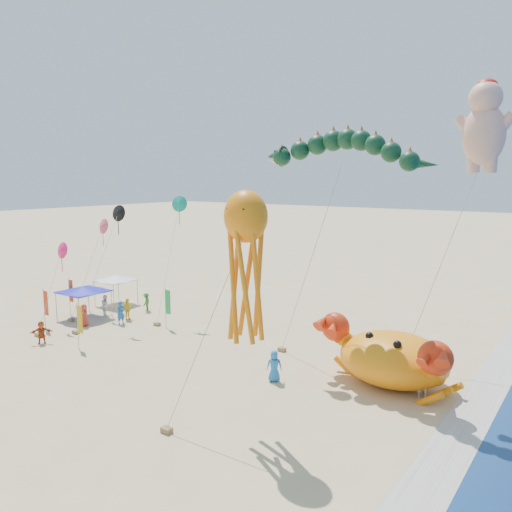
{
  "coord_description": "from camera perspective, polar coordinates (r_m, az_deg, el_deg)",
  "views": [
    {
      "loc": [
        16.85,
        -24.17,
        11.56
      ],
      "look_at": [
        -2.0,
        2.0,
        6.5
      ],
      "focal_mm": 35.0,
      "sensor_mm": 36.0,
      "label": 1
    }
  ],
  "objects": [
    {
      "name": "dragon_kite",
      "position": [
        29.35,
        9.57,
        11.27
      ],
      "size": [
        10.43,
        2.48,
        13.98
      ],
      "color": "#0D311B",
      "rests_on": "ground"
    },
    {
      "name": "crab_inflatable",
      "position": [
        29.51,
        15.38,
        -11.1
      ],
      "size": [
        8.38,
        6.62,
        3.67
      ],
      "color": "orange",
      "rests_on": "ground"
    },
    {
      "name": "canopy_white",
      "position": [
        47.74,
        -15.76,
        -2.44
      ],
      "size": [
        3.26,
        3.26,
        2.71
      ],
      "color": "gray",
      "rests_on": "ground"
    },
    {
      "name": "beachgoers",
      "position": [
        38.7,
        -13.17,
        -7.36
      ],
      "size": [
        28.0,
        11.6,
        1.85
      ],
      "color": "red",
      "rests_on": "ground"
    },
    {
      "name": "cherub_kite",
      "position": [
        34.22,
        24.64,
        13.59
      ],
      "size": [
        4.38,
        5.89,
        17.44
      ],
      "color": "#F8B297",
      "rests_on": "ground"
    },
    {
      "name": "foam_strip",
      "position": [
        27.23,
        23.04,
        -16.94
      ],
      "size": [
        320.0,
        320.0,
        0.0
      ],
      "primitive_type": "plane",
      "color": "silver",
      "rests_on": "ground"
    },
    {
      "name": "small_kites",
      "position": [
        41.49,
        -16.0,
        2.47
      ],
      "size": [
        7.88,
        10.34,
        10.17
      ],
      "color": "#E84D6E",
      "rests_on": "ground"
    },
    {
      "name": "octopus_kite",
      "position": [
        22.22,
        -1.2,
        0.15
      ],
      "size": [
        3.86,
        3.73,
        11.05
      ],
      "color": "orange",
      "rests_on": "ground"
    },
    {
      "name": "canopy_blue",
      "position": [
        43.82,
        -19.13,
        -3.59
      ],
      "size": [
        3.71,
        3.71,
        2.71
      ],
      "color": "gray",
      "rests_on": "ground"
    },
    {
      "name": "feather_flags",
      "position": [
        40.35,
        -18.36,
        -5.24
      ],
      "size": [
        10.0,
        6.91,
        3.2
      ],
      "color": "gray",
      "rests_on": "ground"
    },
    {
      "name": "ground",
      "position": [
        31.65,
        0.84,
        -12.51
      ],
      "size": [
        320.0,
        320.0,
        0.0
      ],
      "primitive_type": "plane",
      "color": "#D1B784",
      "rests_on": "ground"
    }
  ]
}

